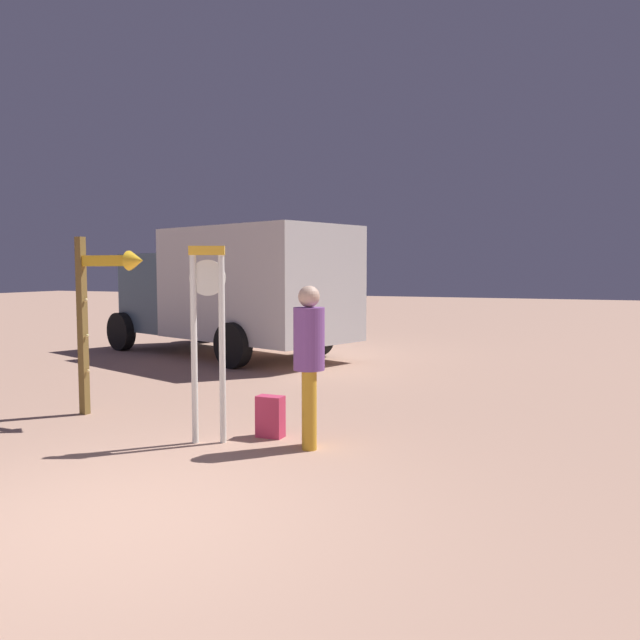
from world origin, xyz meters
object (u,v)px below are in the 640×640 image
Objects in this scene: standing_clock at (208,324)px; person_near_clock at (309,358)px; arrow_sign at (102,297)px; box_truck_near at (236,287)px; backpack at (271,417)px.

standing_clock is 1.24× the size of person_near_clock.
box_truck_near is (-1.37, 5.81, -0.04)m from arrow_sign.
backpack is 0.07× the size of box_truck_near.
arrow_sign is 4.91× the size of backpack.
backpack is at bearing -56.95° from box_truck_near.
box_truck_near reaches higher than standing_clock.
standing_clock is at bearing -137.44° from backpack.
arrow_sign is 5.97m from box_truck_near.
box_truck_near is (-4.42, 6.12, 0.55)m from person_near_clock.
arrow_sign is at bearing 174.22° from person_near_clock.
standing_clock is 0.93× the size of arrow_sign.
backpack is (-0.58, 0.23, -0.75)m from person_near_clock.
standing_clock is 2.04m from arrow_sign.
arrow_sign is at bearing 163.99° from standing_clock.
arrow_sign reaches higher than backpack.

